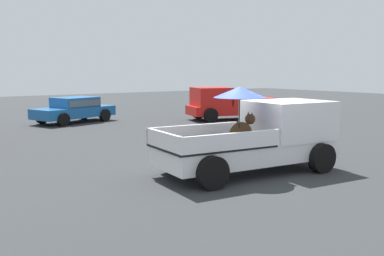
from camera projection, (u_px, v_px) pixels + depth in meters
ground_plane at (247, 173)px, 12.09m from camera, size 80.00×80.00×0.00m
pickup_truck_main at (262, 136)px, 12.18m from camera, size 5.20×2.64×2.34m
pickup_truck_far at (228, 104)px, 24.80m from camera, size 5.11×3.16×1.80m
parked_sedan_near at (74, 108)px, 23.48m from camera, size 4.63×3.00×1.33m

